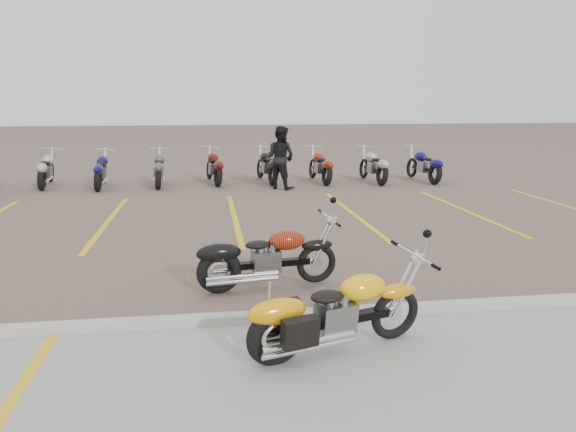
% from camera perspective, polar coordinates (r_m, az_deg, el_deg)
% --- Properties ---
extents(ground, '(100.00, 100.00, 0.00)m').
position_cam_1_polar(ground, '(8.57, -4.05, -5.65)').
color(ground, brown).
rests_on(ground, ground).
extents(curb, '(60.00, 0.18, 0.12)m').
position_cam_1_polar(curb, '(6.67, -2.74, -10.26)').
color(curb, '#ADAAA3').
rests_on(curb, ground).
extents(parking_stripes, '(38.00, 5.50, 0.01)m').
position_cam_1_polar(parking_stripes, '(12.44, -5.44, -0.15)').
color(parking_stripes, gold).
rests_on(parking_stripes, ground).
extents(yellow_cruiser, '(1.95, 0.69, 0.82)m').
position_cam_1_polar(yellow_cruiser, '(5.82, 4.53, -10.00)').
color(yellow_cruiser, black).
rests_on(yellow_cruiser, ground).
extents(flame_cruiser, '(1.97, 0.44, 0.81)m').
position_cam_1_polar(flame_cruiser, '(7.70, -2.38, -4.52)').
color(flame_cruiser, black).
rests_on(flame_cruiser, ground).
extents(person_b, '(1.12, 1.10, 1.82)m').
position_cam_1_polar(person_b, '(16.30, -0.75, 5.95)').
color(person_b, black).
rests_on(person_b, ground).
extents(bg_bike_row, '(15.60, 2.03, 1.10)m').
position_cam_1_polar(bg_bike_row, '(17.33, -10.39, 4.91)').
color(bg_bike_row, black).
rests_on(bg_bike_row, ground).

